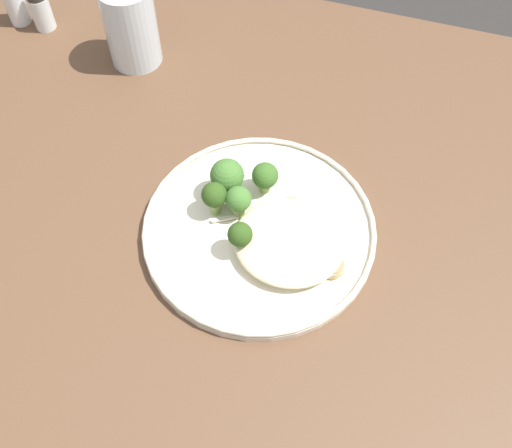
{
  "coord_description": "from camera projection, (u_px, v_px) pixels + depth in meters",
  "views": [
    {
      "loc": [
        0.12,
        -0.36,
        1.41
      ],
      "look_at": [
        -0.0,
        0.04,
        0.76
      ],
      "focal_mm": 44.06,
      "sensor_mm": 36.0,
      "label": 1
    }
  ],
  "objects": [
    {
      "name": "seared_scallop_tiny_bay",
      "position": [
        325.0,
        236.0,
        0.76
      ],
      "size": [
        0.03,
        0.03,
        0.01
      ],
      "color": "beige",
      "rests_on": "dinner_plate"
    },
    {
      "name": "wooden_dining_table",
      "position": [
        251.0,
        287.0,
        0.83
      ],
      "size": [
        1.4,
        1.0,
        0.74
      ],
      "color": "brown",
      "rests_on": "ground"
    },
    {
      "name": "ground",
      "position": [
        253.0,
        423.0,
        1.39
      ],
      "size": [
        6.0,
        6.0,
        0.0
      ],
      "primitive_type": "plane",
      "color": "#2D2B28"
    },
    {
      "name": "pepper_shaker",
      "position": [
        41.0,
        9.0,
        0.97
      ],
      "size": [
        0.03,
        0.03,
        0.07
      ],
      "color": "white",
      "rests_on": "wooden_dining_table"
    },
    {
      "name": "seared_scallop_on_noodles",
      "position": [
        295.0,
        243.0,
        0.75
      ],
      "size": [
        0.03,
        0.03,
        0.02
      ],
      "color": "beige",
      "rests_on": "dinner_plate"
    },
    {
      "name": "onion_sliver_curled_piece",
      "position": [
        228.0,
        183.0,
        0.81
      ],
      "size": [
        0.04,
        0.05,
        0.0
      ],
      "primitive_type": "cube",
      "rotation": [
        0.0,
        0.0,
        4.04
      ],
      "color": "silver",
      "rests_on": "dinner_plate"
    },
    {
      "name": "salt_shaker",
      "position": [
        15.0,
        4.0,
        0.98
      ],
      "size": [
        0.03,
        0.03,
        0.07
      ],
      "color": "white",
      "rests_on": "wooden_dining_table"
    },
    {
      "name": "seared_scallop_half_hidden",
      "position": [
        310.0,
        226.0,
        0.77
      ],
      "size": [
        0.03,
        0.03,
        0.02
      ],
      "color": "beige",
      "rests_on": "dinner_plate"
    },
    {
      "name": "dinner_plate",
      "position": [
        256.0,
        229.0,
        0.78
      ],
      "size": [
        0.29,
        0.29,
        0.02
      ],
      "color": "beige",
      "rests_on": "wooden_dining_table"
    },
    {
      "name": "onion_sliver_pale_crescent",
      "position": [
        254.0,
        226.0,
        0.77
      ],
      "size": [
        0.04,
        0.03,
        0.0
      ],
      "primitive_type": "cube",
      "rotation": [
        0.0,
        0.0,
        3.8
      ],
      "color": "silver",
      "rests_on": "dinner_plate"
    },
    {
      "name": "broccoli_floret_right_tilted",
      "position": [
        214.0,
        196.0,
        0.76
      ],
      "size": [
        0.03,
        0.03,
        0.05
      ],
      "color": "#89A356",
      "rests_on": "dinner_plate"
    },
    {
      "name": "onion_sliver_short_strip",
      "position": [
        234.0,
        217.0,
        0.78
      ],
      "size": [
        0.05,
        0.03,
        0.0
      ],
      "primitive_type": "cube",
      "rotation": [
        0.0,
        0.0,
        3.65
      ],
      "color": "silver",
      "rests_on": "dinner_plate"
    },
    {
      "name": "seared_scallop_large_seared",
      "position": [
        290.0,
        208.0,
        0.78
      ],
      "size": [
        0.03,
        0.03,
        0.02
      ],
      "color": "#E5C689",
      "rests_on": "dinner_plate"
    },
    {
      "name": "broccoli_floret_rear_charred",
      "position": [
        238.0,
        200.0,
        0.76
      ],
      "size": [
        0.03,
        0.03,
        0.05
      ],
      "color": "#89A356",
      "rests_on": "dinner_plate"
    },
    {
      "name": "water_glass",
      "position": [
        132.0,
        30.0,
        0.91
      ],
      "size": [
        0.08,
        0.08,
        0.13
      ],
      "color": "silver",
      "rests_on": "wooden_dining_table"
    },
    {
      "name": "seared_scallop_rear_pale",
      "position": [
        333.0,
        267.0,
        0.74
      ],
      "size": [
        0.03,
        0.03,
        0.01
      ],
      "color": "#DBB77A",
      "rests_on": "dinner_plate"
    },
    {
      "name": "broccoli_floret_left_leaning",
      "position": [
        265.0,
        176.0,
        0.79
      ],
      "size": [
        0.03,
        0.03,
        0.05
      ],
      "color": "#7A994C",
      "rests_on": "dinner_plate"
    },
    {
      "name": "broccoli_floret_center_pile",
      "position": [
        227.0,
        176.0,
        0.78
      ],
      "size": [
        0.04,
        0.04,
        0.06
      ],
      "color": "#7A994C",
      "rests_on": "dinner_plate"
    },
    {
      "name": "broccoli_floret_small_sprig",
      "position": [
        240.0,
        237.0,
        0.73
      ],
      "size": [
        0.03,
        0.03,
        0.05
      ],
      "color": "#89A356",
      "rests_on": "dinner_plate"
    },
    {
      "name": "noodle_bed",
      "position": [
        289.0,
        241.0,
        0.75
      ],
      "size": [
        0.14,
        0.13,
        0.03
      ],
      "color": "beige",
      "rests_on": "dinner_plate"
    }
  ]
}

